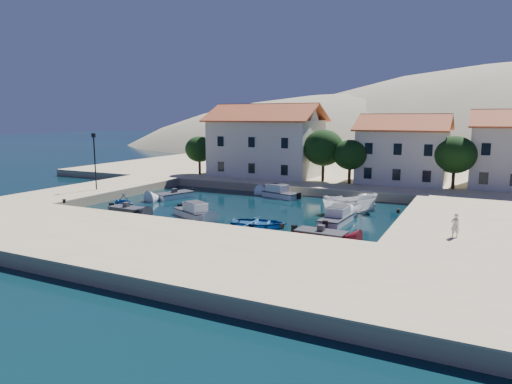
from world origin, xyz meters
TOP-DOWN VIEW (x-y plane):
  - ground at (0.00, 0.00)m, footprint 400.00×400.00m
  - quay_south at (0.00, -6.00)m, footprint 52.00×12.00m
  - quay_east at (20.50, 10.00)m, footprint 11.00×20.00m
  - quay_west at (-19.00, 10.00)m, footprint 8.00×20.00m
  - quay_north at (2.00, 38.00)m, footprint 80.00×36.00m
  - hills at (20.64, 123.62)m, footprint 254.00×176.00m
  - building_left at (-6.00, 28.00)m, footprint 14.70×9.45m
  - building_mid at (12.00, 29.00)m, footprint 10.50×8.40m
  - trees at (4.51, 25.46)m, footprint 37.30×5.30m
  - lamppost at (-17.50, 8.00)m, footprint 0.35×0.25m
  - bollards at (2.80, 3.87)m, footprint 29.36×9.56m
  - motorboat_grey_sw at (-9.02, 3.36)m, footprint 3.50×1.73m
  - cabin_cruiser_south at (-2.64, 4.92)m, footprint 4.46×3.40m
  - rowboat_south at (4.55, 4.05)m, footprint 5.37×4.44m
  - motorboat_red_se at (10.34, 2.76)m, footprint 3.85×1.89m
  - cabin_cruiser_east at (9.92, 7.96)m, footprint 1.99×4.56m
  - boat_east at (9.87, 12.69)m, footprint 5.55×4.33m
  - motorboat_white_ne at (10.60, 16.12)m, footprint 2.53×3.63m
  - rowboat_west at (-10.88, 4.96)m, footprint 3.94×3.66m
  - motorboat_white_west at (-9.97, 12.16)m, footprint 3.20×4.78m
  - cabin_cruiser_north at (0.67, 17.72)m, footprint 4.66×3.00m
  - pedestrian at (19.40, 3.67)m, footprint 0.71×0.63m

SIDE VIEW (x-z plane):
  - hills at x=20.64m, z-range -72.90..26.10m
  - ground at x=0.00m, z-range 0.00..0.00m
  - rowboat_south at x=4.55m, z-range -0.48..0.48m
  - boat_east at x=9.87m, z-range -1.02..1.02m
  - rowboat_west at x=-10.88m, z-range -0.85..0.85m
  - motorboat_white_west at x=-9.97m, z-range -0.33..0.92m
  - motorboat_red_se at x=10.34m, z-range -0.33..0.92m
  - motorboat_grey_sw at x=-9.02m, z-range -0.33..0.92m
  - motorboat_white_ne at x=10.60m, z-range -0.33..0.92m
  - cabin_cruiser_north at x=0.67m, z-range -0.32..1.28m
  - cabin_cruiser_south at x=-2.64m, z-range -0.32..1.28m
  - cabin_cruiser_east at x=9.92m, z-range -0.32..1.28m
  - quay_south at x=0.00m, z-range 0.00..1.00m
  - quay_east at x=20.50m, z-range 0.00..1.00m
  - quay_west at x=-19.00m, z-range 0.00..1.00m
  - quay_north at x=2.00m, z-range 0.00..1.00m
  - bollards at x=2.80m, z-range 1.00..1.30m
  - pedestrian at x=19.40m, z-range 1.00..2.63m
  - lamppost at x=-17.50m, z-range 1.64..7.87m
  - trees at x=4.51m, z-range 1.61..8.06m
  - building_mid at x=12.00m, z-range 1.07..9.37m
  - building_left at x=-6.00m, z-range 1.09..10.79m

